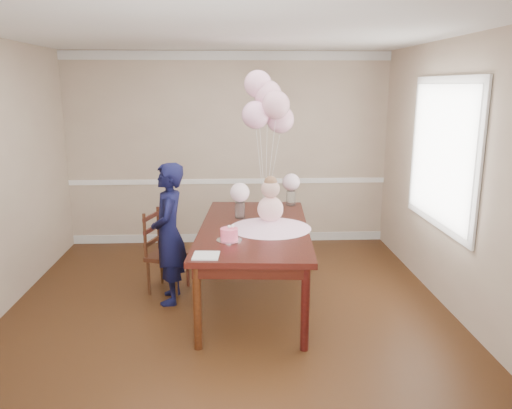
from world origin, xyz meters
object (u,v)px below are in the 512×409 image
Objects in this scene: dining_table_top at (254,229)px; dining_chair_seat at (168,256)px; woman at (169,234)px; birthday_cake at (229,234)px.

dining_chair_seat is at bearing 164.97° from dining_table_top.
dining_chair_seat is (-0.94, 0.33, -0.39)m from dining_table_top.
dining_table_top is 0.89m from woman.
dining_table_top reaches higher than dining_chair_seat.
woman reaches higher than dining_chair_seat.
birthday_cake reaches higher than dining_chair_seat.
dining_table_top is 13.33× the size of birthday_cake.
woman reaches higher than dining_table_top.
dining_chair_seat is 0.27× the size of woman.
dining_table_top is 1.07m from dining_chair_seat.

